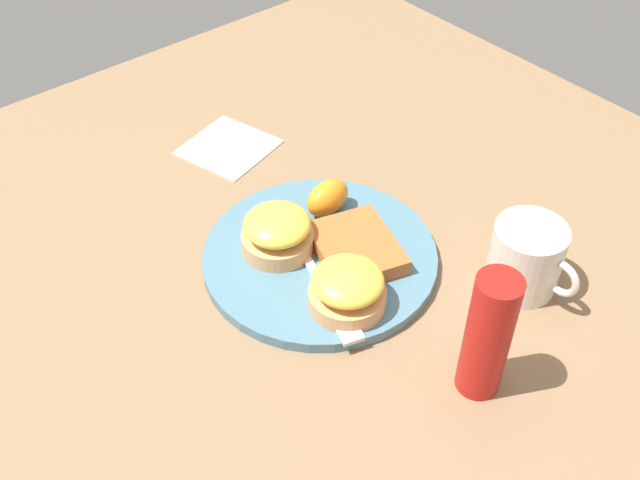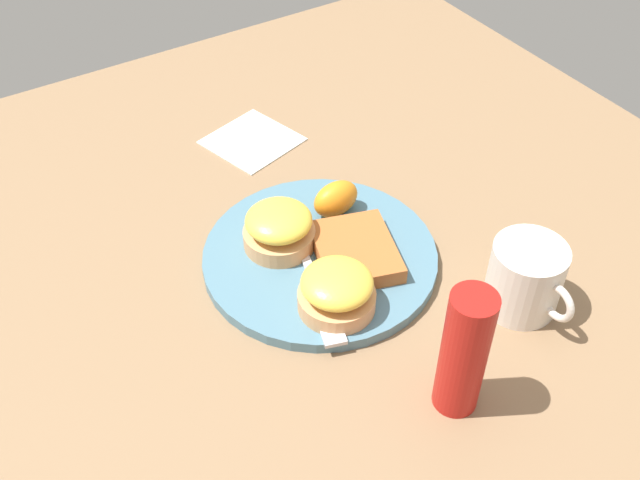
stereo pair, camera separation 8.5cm
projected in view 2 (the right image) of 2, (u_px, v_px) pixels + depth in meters
The scene contains 10 objects.
ground_plane at pixel (320, 261), 0.87m from camera, with size 1.10×1.10×0.00m, color #846647.
plate at pixel (320, 257), 0.87m from camera, with size 0.27×0.27×0.01m, color slate.
sandwich_benedict_left at pixel (279, 228), 0.86m from camera, with size 0.08×0.08×0.05m.
sandwich_benedict_right at pixel (337, 291), 0.79m from camera, with size 0.08×0.08×0.05m.
hashbrown_patty at pixel (355, 251), 0.85m from camera, with size 0.11×0.09×0.02m, color #AC5D2B.
orange_wedge at pixel (336, 199), 0.90m from camera, with size 0.06×0.04×0.04m, color orange.
fork at pixel (314, 283), 0.82m from camera, with size 0.20×0.08×0.00m.
cup at pixel (526, 278), 0.80m from camera, with size 0.11×0.08×0.08m.
napkin at pixel (252, 140), 1.04m from camera, with size 0.11×0.11×0.00m, color white.
condiment_bottle at pixel (464, 353), 0.68m from camera, with size 0.04×0.04×0.15m, color #B21914.
Camera 2 is at (0.52, -0.33, 0.62)m, focal length 42.00 mm.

